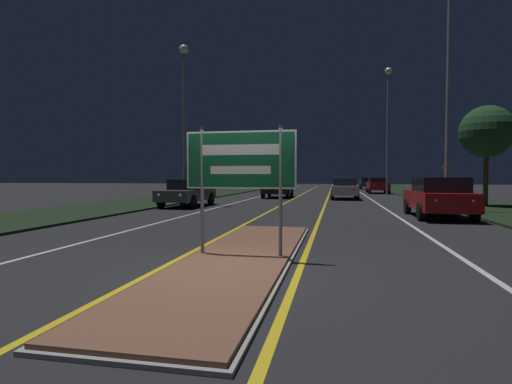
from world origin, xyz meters
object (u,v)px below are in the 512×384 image
(car_receding_1, at_px, (344,188))
(car_receding_2, at_px, (378,185))
(highway_sign, at_px, (240,165))
(car_receding_3, at_px, (367,183))
(warning_sign, at_px, (446,178))
(car_approaching_0, at_px, (188,192))
(streetlight_left_near, at_px, (184,104))
(car_receding_0, at_px, (438,197))
(car_approaching_1, at_px, (278,188))
(streetlight_right_far, at_px, (388,109))
(streetlight_right_near, at_px, (449,69))

(car_receding_1, relative_size, car_receding_2, 1.00)
(highway_sign, bearing_deg, car_receding_3, 82.81)
(car_receding_1, distance_m, warning_sign, 6.65)
(car_receding_2, bearing_deg, car_approaching_0, -121.26)
(streetlight_left_near, xyz_separation_m, car_receding_0, (12.16, -4.51, -4.78))
(highway_sign, bearing_deg, warning_sign, 65.86)
(streetlight_left_near, height_order, warning_sign, streetlight_left_near)
(car_receding_1, bearing_deg, car_receding_2, 72.87)
(car_approaching_1, bearing_deg, warning_sign, -19.13)
(car_receding_1, bearing_deg, streetlight_right_far, 64.07)
(car_receding_3, bearing_deg, warning_sign, -84.31)
(car_receding_1, distance_m, car_approaching_0, 11.99)
(car_receding_1, distance_m, car_receding_2, 11.30)
(highway_sign, bearing_deg, car_receding_2, 79.97)
(streetlight_left_near, bearing_deg, car_receding_2, 56.84)
(streetlight_left_near, distance_m, warning_sign, 16.21)
(car_approaching_0, distance_m, warning_sign, 15.53)
(car_receding_3, xyz_separation_m, car_approaching_0, (-11.75, -32.37, -0.02))
(car_receding_1, bearing_deg, car_receding_0, -75.03)
(highway_sign, xyz_separation_m, car_receding_3, (5.72, 45.29, -1.03))
(highway_sign, height_order, car_receding_2, highway_sign)
(streetlight_right_near, distance_m, car_receding_2, 21.46)
(streetlight_right_near, relative_size, car_receding_0, 2.30)
(streetlight_right_near, bearing_deg, car_approaching_0, 173.74)
(streetlight_right_near, xyz_separation_m, car_receding_2, (-0.88, 20.73, -5.50))
(car_receding_2, distance_m, car_approaching_1, 12.80)
(highway_sign, distance_m, car_receding_0, 10.78)
(car_receding_3, relative_size, car_approaching_1, 1.00)
(streetlight_left_near, relative_size, car_receding_1, 1.91)
(streetlight_right_far, xyz_separation_m, car_receding_0, (-0.53, -20.23, -6.65))
(car_approaching_0, bearing_deg, warning_sign, 21.76)
(streetlight_left_near, distance_m, streetlight_right_near, 13.25)
(highway_sign, distance_m, car_approaching_0, 14.30)
(car_receding_2, xyz_separation_m, car_receding_3, (0.01, 13.03, -0.01))
(highway_sign, xyz_separation_m, streetlight_left_near, (-6.48, 13.61, 3.78))
(streetlight_right_far, relative_size, car_approaching_0, 2.35)
(highway_sign, height_order, warning_sign, highway_sign)
(car_receding_0, distance_m, car_receding_1, 12.79)
(streetlight_right_near, bearing_deg, car_receding_3, 91.47)
(car_receding_0, xyz_separation_m, car_receding_2, (0.02, 23.16, -0.02))
(car_receding_0, bearing_deg, streetlight_right_far, 88.51)
(streetlight_right_far, relative_size, car_receding_3, 2.53)
(streetlight_right_near, bearing_deg, warning_sign, 75.97)
(car_receding_0, height_order, car_receding_2, car_receding_0)
(streetlight_right_near, bearing_deg, car_receding_0, -110.37)
(highway_sign, xyz_separation_m, car_receding_1, (2.38, 21.46, -1.05))
(car_receding_2, xyz_separation_m, warning_sign, (2.66, -13.59, 0.71))
(car_approaching_0, distance_m, car_approaching_1, 10.15)
(car_approaching_1, bearing_deg, streetlight_left_near, -114.23)
(highway_sign, relative_size, car_approaching_0, 0.52)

